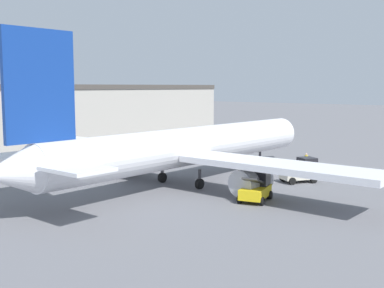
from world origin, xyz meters
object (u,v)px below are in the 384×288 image
object	(u,v)px
ground_crew_worker	(306,161)
airplane	(184,148)
baggage_tug	(301,171)
belt_loader_truck	(256,187)

from	to	relation	value
ground_crew_worker	airplane	bearing A→B (deg)	-175.50
airplane	ground_crew_worker	distance (m)	15.64
baggage_tug	belt_loader_truck	world-z (taller)	baggage_tug
baggage_tug	belt_loader_truck	size ratio (longest dim) A/B	0.98
airplane	ground_crew_worker	bearing A→B (deg)	-17.38
belt_loader_truck	ground_crew_worker	bearing A→B (deg)	-2.73
ground_crew_worker	baggage_tug	bearing A→B (deg)	-134.74
ground_crew_worker	belt_loader_truck	world-z (taller)	belt_loader_truck
airplane	ground_crew_worker	world-z (taller)	airplane
baggage_tug	airplane	bearing A→B (deg)	167.70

